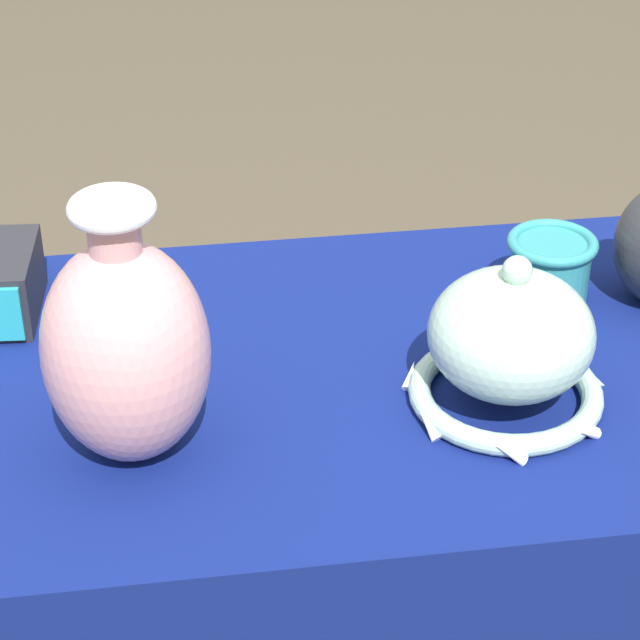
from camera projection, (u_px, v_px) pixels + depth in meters
The scene contains 4 objects.
display_table at pixel (237, 466), 1.29m from camera, with size 1.19×0.56×0.76m.
vase_tall_bulbous at pixel (126, 348), 1.10m from camera, with size 0.15×0.15×0.26m.
vase_dome_bell at pixel (510, 346), 1.19m from camera, with size 0.20×0.20×0.16m.
cup_wide_teal at pixel (550, 267), 1.35m from camera, with size 0.10×0.10×0.08m.
Camera 1 is at (-0.06, -1.03, 1.48)m, focal length 70.00 mm.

